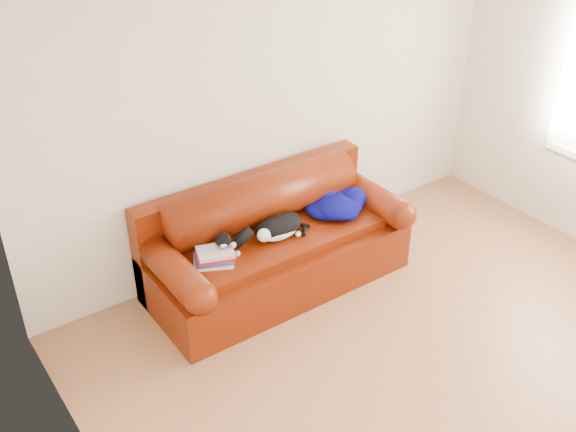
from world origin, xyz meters
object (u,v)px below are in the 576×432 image
Objects in this scene: sofa_base at (278,259)px; book_stack at (214,256)px; blanket at (338,204)px; cat at (278,228)px.

book_stack is (-0.61, -0.07, 0.31)m from sofa_base.
book_stack is at bearing -173.51° from sofa_base.
book_stack is at bearing -177.89° from blanket.
sofa_base is at bearing 6.49° from book_stack.
cat reaches higher than sofa_base.
blanket reaches higher than sofa_base.
book_stack reaches higher than sofa_base.
blanket is (0.63, 0.04, -0.01)m from cat.
cat is 0.95× the size of blanket.
sofa_base is 3.29× the size of blanket.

